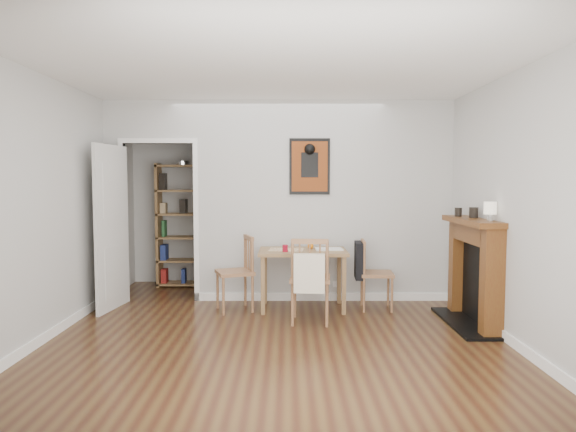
{
  "coord_description": "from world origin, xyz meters",
  "views": [
    {
      "loc": [
        0.11,
        -5.28,
        1.57
      ],
      "look_at": [
        0.12,
        0.6,
        1.16
      ],
      "focal_mm": 32.0,
      "sensor_mm": 36.0,
      "label": 1
    }
  ],
  "objects_px": {
    "chair_front": "(310,279)",
    "chair_left": "(235,273)",
    "chair_right": "(375,273)",
    "orange_fruit": "(311,246)",
    "bookshelf": "(184,226)",
    "ceramic_jar_a": "(474,213)",
    "fireplace": "(475,268)",
    "red_glass": "(285,248)",
    "dining_table": "(303,257)",
    "notebook": "(329,249)",
    "ceramic_jar_b": "(458,212)",
    "mantel_lamp": "(490,209)"
  },
  "relations": [
    {
      "from": "chair_front",
      "to": "chair_left",
      "type": "bearing_deg",
      "value": 149.59
    },
    {
      "from": "chair_right",
      "to": "ceramic_jar_b",
      "type": "height_order",
      "value": "ceramic_jar_b"
    },
    {
      "from": "chair_front",
      "to": "notebook",
      "type": "distance_m",
      "value": 0.73
    },
    {
      "from": "notebook",
      "to": "ceramic_jar_b",
      "type": "height_order",
      "value": "ceramic_jar_b"
    },
    {
      "from": "fireplace",
      "to": "red_glass",
      "type": "bearing_deg",
      "value": 165.92
    },
    {
      "from": "orange_fruit",
      "to": "fireplace",
      "type": "bearing_deg",
      "value": -23.73
    },
    {
      "from": "chair_right",
      "to": "notebook",
      "type": "distance_m",
      "value": 0.64
    },
    {
      "from": "dining_table",
      "to": "ceramic_jar_b",
      "type": "bearing_deg",
      "value": -11.27
    },
    {
      "from": "bookshelf",
      "to": "ceramic_jar_b",
      "type": "height_order",
      "value": "bookshelf"
    },
    {
      "from": "chair_right",
      "to": "mantel_lamp",
      "type": "distance_m",
      "value": 1.64
    },
    {
      "from": "chair_left",
      "to": "ceramic_jar_a",
      "type": "relative_size",
      "value": 7.72
    },
    {
      "from": "orange_fruit",
      "to": "ceramic_jar_a",
      "type": "relative_size",
      "value": 0.65
    },
    {
      "from": "dining_table",
      "to": "red_glass",
      "type": "bearing_deg",
      "value": -144.68
    },
    {
      "from": "orange_fruit",
      "to": "ceramic_jar_b",
      "type": "distance_m",
      "value": 1.79
    },
    {
      "from": "red_glass",
      "to": "bookshelf",
      "type": "bearing_deg",
      "value": 134.91
    },
    {
      "from": "notebook",
      "to": "ceramic_jar_a",
      "type": "distance_m",
      "value": 1.73
    },
    {
      "from": "ceramic_jar_b",
      "to": "notebook",
      "type": "bearing_deg",
      "value": 165.02
    },
    {
      "from": "bookshelf",
      "to": "ceramic_jar_b",
      "type": "bearing_deg",
      "value": -26.18
    },
    {
      "from": "chair_left",
      "to": "chair_front",
      "type": "distance_m",
      "value": 1.03
    },
    {
      "from": "orange_fruit",
      "to": "notebook",
      "type": "distance_m",
      "value": 0.23
    },
    {
      "from": "fireplace",
      "to": "notebook",
      "type": "relative_size",
      "value": 3.83
    },
    {
      "from": "chair_right",
      "to": "ceramic_jar_a",
      "type": "xyz_separation_m",
      "value": [
        0.98,
        -0.55,
        0.78
      ]
    },
    {
      "from": "chair_right",
      "to": "bookshelf",
      "type": "distance_m",
      "value": 2.99
    },
    {
      "from": "chair_right",
      "to": "orange_fruit",
      "type": "xyz_separation_m",
      "value": [
        -0.78,
        0.12,
        0.32
      ]
    },
    {
      "from": "fireplace",
      "to": "ceramic_jar_a",
      "type": "height_order",
      "value": "ceramic_jar_a"
    },
    {
      "from": "chair_front",
      "to": "ceramic_jar_a",
      "type": "height_order",
      "value": "ceramic_jar_a"
    },
    {
      "from": "fireplace",
      "to": "red_glass",
      "type": "xyz_separation_m",
      "value": [
        -2.07,
        0.52,
        0.15
      ]
    },
    {
      "from": "red_glass",
      "to": "orange_fruit",
      "type": "distance_m",
      "value": 0.4
    },
    {
      "from": "chair_right",
      "to": "ceramic_jar_a",
      "type": "height_order",
      "value": "ceramic_jar_a"
    },
    {
      "from": "bookshelf",
      "to": "orange_fruit",
      "type": "xyz_separation_m",
      "value": [
        1.83,
        -1.26,
        -0.14
      ]
    },
    {
      "from": "bookshelf",
      "to": "mantel_lamp",
      "type": "distance_m",
      "value": 4.34
    },
    {
      "from": "chair_left",
      "to": "fireplace",
      "type": "bearing_deg",
      "value": -12.42
    },
    {
      "from": "chair_right",
      "to": "ceramic_jar_a",
      "type": "relative_size",
      "value": 7.25
    },
    {
      "from": "bookshelf",
      "to": "mantel_lamp",
      "type": "bearing_deg",
      "value": -33.86
    },
    {
      "from": "chair_left",
      "to": "bookshelf",
      "type": "height_order",
      "value": "bookshelf"
    },
    {
      "from": "ceramic_jar_b",
      "to": "chair_left",
      "type": "bearing_deg",
      "value": 174.03
    },
    {
      "from": "dining_table",
      "to": "mantel_lamp",
      "type": "bearing_deg",
      "value": -29.23
    },
    {
      "from": "dining_table",
      "to": "orange_fruit",
      "type": "xyz_separation_m",
      "value": [
        0.1,
        0.1,
        0.13
      ]
    },
    {
      "from": "bookshelf",
      "to": "ceramic_jar_a",
      "type": "relative_size",
      "value": 15.46
    },
    {
      "from": "mantel_lamp",
      "to": "ceramic_jar_b",
      "type": "distance_m",
      "value": 0.7
    },
    {
      "from": "dining_table",
      "to": "orange_fruit",
      "type": "relative_size",
      "value": 13.96
    },
    {
      "from": "dining_table",
      "to": "notebook",
      "type": "height_order",
      "value": "notebook"
    },
    {
      "from": "dining_table",
      "to": "chair_front",
      "type": "relative_size",
      "value": 1.11
    },
    {
      "from": "orange_fruit",
      "to": "mantel_lamp",
      "type": "xyz_separation_m",
      "value": [
        1.76,
        -1.14,
        0.52
      ]
    },
    {
      "from": "fireplace",
      "to": "notebook",
      "type": "distance_m",
      "value": 1.7
    },
    {
      "from": "dining_table",
      "to": "ceramic_jar_b",
      "type": "xyz_separation_m",
      "value": [
        1.77,
        -0.35,
        0.57
      ]
    },
    {
      "from": "orange_fruit",
      "to": "notebook",
      "type": "bearing_deg",
      "value": -16.67
    },
    {
      "from": "bookshelf",
      "to": "red_glass",
      "type": "relative_size",
      "value": 21.62
    },
    {
      "from": "ceramic_jar_a",
      "to": "chair_right",
      "type": "bearing_deg",
      "value": 150.62
    },
    {
      "from": "notebook",
      "to": "ceramic_jar_a",
      "type": "height_order",
      "value": "ceramic_jar_a"
    }
  ]
}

